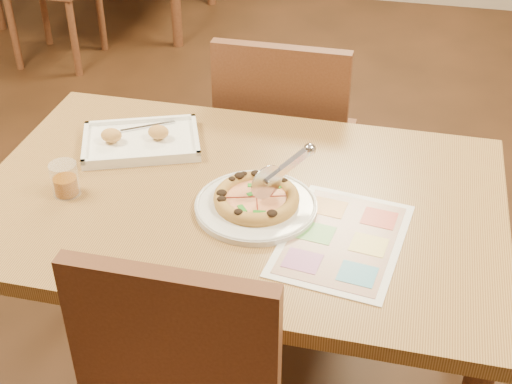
% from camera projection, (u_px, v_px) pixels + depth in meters
% --- Properties ---
extents(dining_table, '(1.30, 0.85, 0.72)m').
position_uv_depth(dining_table, '(239.00, 222.00, 1.82)').
color(dining_table, olive).
rests_on(dining_table, ground).
extents(chair_far, '(0.42, 0.42, 0.47)m').
position_uv_depth(chair_far, '(285.00, 131.00, 2.34)').
color(chair_far, brown).
rests_on(chair_far, ground).
extents(plate, '(0.33, 0.33, 0.02)m').
position_uv_depth(plate, '(256.00, 206.00, 1.71)').
color(plate, silver).
rests_on(plate, dining_table).
extents(pizza, '(0.21, 0.21, 0.03)m').
position_uv_depth(pizza, '(256.00, 198.00, 1.71)').
color(pizza, gold).
rests_on(pizza, plate).
extents(pizza_cutter, '(0.12, 0.14, 0.10)m').
position_uv_depth(pizza_cutter, '(281.00, 172.00, 1.69)').
color(pizza_cutter, silver).
rests_on(pizza_cutter, pizza).
extents(appetizer_tray, '(0.37, 0.31, 0.06)m').
position_uv_depth(appetizer_tray, '(140.00, 142.00, 1.95)').
color(appetizer_tray, white).
rests_on(appetizer_tray, dining_table).
extents(glass_tumbler, '(0.07, 0.07, 0.09)m').
position_uv_depth(glass_tumbler, '(65.00, 181.00, 1.75)').
color(glass_tumbler, '#85440A').
rests_on(glass_tumbler, dining_table).
extents(menu, '(0.31, 0.40, 0.00)m').
position_uv_depth(menu, '(342.00, 239.00, 1.62)').
color(menu, silver).
rests_on(menu, dining_table).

